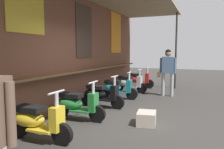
% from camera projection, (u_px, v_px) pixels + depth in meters
% --- Properties ---
extents(ground_plane, '(34.23, 34.23, 0.00)m').
position_uv_depth(ground_plane, '(126.00, 118.00, 5.62)').
color(ground_plane, '#383533').
extents(market_stall_facade, '(12.23, 2.83, 3.47)m').
position_uv_depth(market_stall_facade, '(64.00, 40.00, 6.11)').
color(market_stall_facade, brown).
rests_on(market_stall_facade, ground_plane).
extents(scooter_yellow, '(0.46, 1.40, 0.97)m').
position_uv_depth(scooter_yellow, '(35.00, 120.00, 4.14)').
color(scooter_yellow, gold).
rests_on(scooter_yellow, ground_plane).
extents(scooter_green, '(0.46, 1.40, 0.97)m').
position_uv_depth(scooter_green, '(75.00, 104.00, 5.41)').
color(scooter_green, '#237533').
rests_on(scooter_green, ground_plane).
extents(scooter_black, '(0.46, 1.40, 0.97)m').
position_uv_depth(scooter_black, '(100.00, 94.00, 6.66)').
color(scooter_black, black).
rests_on(scooter_black, ground_plane).
extents(scooter_teal, '(0.48, 1.40, 0.97)m').
position_uv_depth(scooter_teal, '(116.00, 88.00, 7.87)').
color(scooter_teal, '#197075').
rests_on(scooter_teal, ground_plane).
extents(scooter_silver, '(0.46, 1.40, 0.97)m').
position_uv_depth(scooter_silver, '(128.00, 83.00, 9.12)').
color(scooter_silver, '#B2B5BA').
rests_on(scooter_silver, ground_plane).
extents(scooter_red, '(0.46, 1.40, 0.97)m').
position_uv_depth(scooter_red, '(137.00, 79.00, 10.30)').
color(scooter_red, red).
rests_on(scooter_red, ground_plane).
extents(shopper_with_handbag, '(0.30, 0.68, 1.75)m').
position_uv_depth(shopper_with_handbag, '(167.00, 67.00, 8.27)').
color(shopper_with_handbag, '#999EA8').
rests_on(shopper_with_handbag, ground_plane).
extents(merchandise_crate, '(0.57, 0.49, 0.29)m').
position_uv_depth(merchandise_crate, '(146.00, 118.00, 5.07)').
color(merchandise_crate, '#B2A899').
rests_on(merchandise_crate, ground_plane).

